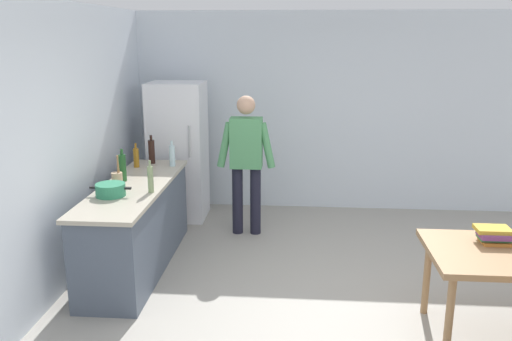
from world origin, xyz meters
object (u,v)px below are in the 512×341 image
at_px(bottle_vinegar_tall, 151,179).
at_px(bottle_water_clear, 172,156).
at_px(refrigerator, 179,151).
at_px(bottle_oil_amber, 136,157).
at_px(bottle_beer_brown, 122,169).
at_px(bottle_wine_green, 123,167).
at_px(cooking_pot, 111,190).
at_px(person, 246,156).
at_px(utensil_jar, 117,179).
at_px(book_stack, 494,235).
at_px(bottle_wine_dark, 152,151).

height_order(bottle_vinegar_tall, bottle_water_clear, bottle_vinegar_tall).
distance_m(refrigerator, bottle_oil_amber, 0.93).
relative_size(refrigerator, bottle_oil_amber, 6.43).
bearing_deg(bottle_vinegar_tall, bottle_beer_brown, 132.78).
relative_size(refrigerator, bottle_wine_green, 5.29).
distance_m(cooking_pot, bottle_beer_brown, 0.64).
xyz_separation_m(person, bottle_wine_green, (-1.21, -0.91, 0.07)).
xyz_separation_m(bottle_vinegar_tall, bottle_water_clear, (-0.04, 1.05, -0.01)).
bearing_deg(bottle_wine_green, utensil_jar, -88.26).
height_order(refrigerator, book_stack, refrigerator).
relative_size(cooking_pot, bottle_wine_green, 1.18).
height_order(refrigerator, bottle_wine_dark, refrigerator).
height_order(refrigerator, person, refrigerator).
xyz_separation_m(refrigerator, book_stack, (3.15, -2.53, -0.08)).
bearing_deg(book_stack, bottle_oil_amber, 154.30).
distance_m(bottle_vinegar_tall, book_stack, 3.09).
height_order(bottle_beer_brown, bottle_water_clear, bottle_water_clear).
relative_size(bottle_beer_brown, bottle_water_clear, 0.87).
xyz_separation_m(person, bottle_oil_amber, (-1.24, -0.32, 0.04)).
bearing_deg(bottle_wine_dark, bottle_vinegar_tall, -75.08).
relative_size(utensil_jar, bottle_water_clear, 1.07).
bearing_deg(cooking_pot, bottle_water_clear, 75.41).
xyz_separation_m(bottle_wine_green, book_stack, (3.41, -1.07, -0.23)).
xyz_separation_m(bottle_vinegar_tall, book_stack, (3.01, -0.68, -0.22)).
bearing_deg(bottle_beer_brown, book_stack, -18.72).
xyz_separation_m(refrigerator, person, (0.95, -0.55, 0.08)).
height_order(refrigerator, bottle_wine_green, refrigerator).
distance_m(refrigerator, bottle_vinegar_tall, 1.86).
bearing_deg(bottle_wine_green, person, 36.96).
height_order(person, bottle_water_clear, person).
distance_m(bottle_beer_brown, book_stack, 3.65).
relative_size(bottle_oil_amber, bottle_wine_green, 0.82).
relative_size(refrigerator, utensil_jar, 5.62).
relative_size(bottle_vinegar_tall, bottle_water_clear, 1.07).
xyz_separation_m(bottle_oil_amber, bottle_wine_green, (0.04, -0.59, 0.03)).
bearing_deg(bottle_oil_amber, person, 14.54).
bearing_deg(refrigerator, bottle_wine_green, -100.02).
height_order(bottle_vinegar_tall, book_stack, bottle_vinegar_tall).
xyz_separation_m(utensil_jar, bottle_vinegar_tall, (0.40, -0.19, 0.06)).
height_order(bottle_wine_green, bottle_wine_dark, same).
relative_size(person, bottle_vinegar_tall, 5.31).
height_order(bottle_wine_green, bottle_beer_brown, bottle_wine_green).
bearing_deg(bottle_wine_dark, cooking_pot, -91.65).
bearing_deg(utensil_jar, bottle_wine_dark, 84.99).
bearing_deg(bottle_wine_green, book_stack, -17.44).
height_order(person, cooking_pot, person).
height_order(bottle_wine_green, bottle_vinegar_tall, bottle_wine_green).
xyz_separation_m(refrigerator, utensil_jar, (-0.25, -1.66, 0.08)).
distance_m(utensil_jar, book_stack, 3.52).
height_order(bottle_vinegar_tall, bottle_wine_dark, bottle_wine_dark).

